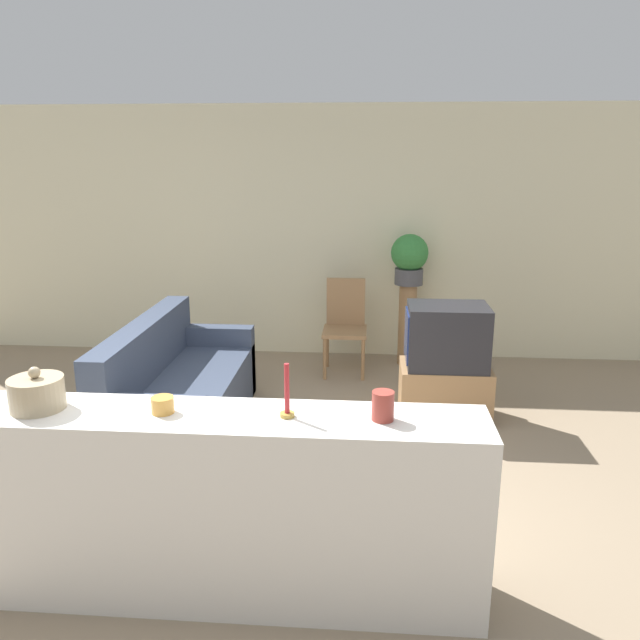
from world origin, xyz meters
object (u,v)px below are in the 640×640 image
(wooden_chair, at_px, (345,322))
(decorative_bowl, at_px, (37,393))
(television, at_px, (446,336))
(potted_plant, at_px, (410,258))
(couch, at_px, (178,394))

(wooden_chair, distance_m, decorative_bowl, 3.75)
(wooden_chair, height_order, decorative_bowl, decorative_bowl)
(television, distance_m, wooden_chair, 1.44)
(potted_plant, xyz_separation_m, decorative_bowl, (-2.01, -3.74, -0.08))
(decorative_bowl, bearing_deg, potted_plant, 61.80)
(potted_plant, distance_m, decorative_bowl, 4.25)
(couch, distance_m, television, 2.24)
(television, relative_size, potted_plant, 1.27)
(television, height_order, decorative_bowl, decorative_bowl)
(television, relative_size, decorative_bowl, 2.57)
(wooden_chair, bearing_deg, couch, -128.70)
(television, xyz_separation_m, potted_plant, (-0.24, 1.41, 0.43))
(wooden_chair, relative_size, potted_plant, 1.83)
(potted_plant, bearing_deg, television, -80.45)
(wooden_chair, xyz_separation_m, potted_plant, (0.65, 0.28, 0.63))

